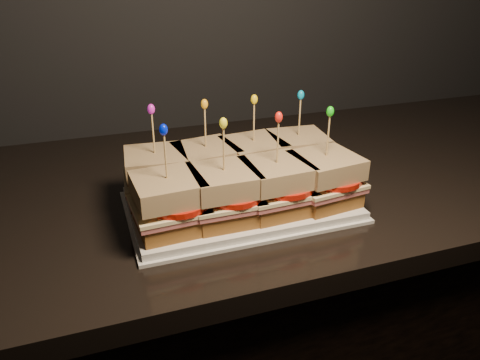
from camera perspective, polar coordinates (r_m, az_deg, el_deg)
name	(u,v)px	position (r m, az deg, el deg)	size (l,w,h in m)	color
cabinet	(227,350)	(1.19, -1.59, -20.05)	(2.35, 0.65, 0.84)	black
granite_slab	(224,187)	(0.93, -1.90, -0.85)	(2.39, 0.69, 0.04)	black
platter	(240,204)	(0.81, 0.00, -2.94)	(0.37, 0.23, 0.02)	white
platter_rim	(240,207)	(0.81, 0.00, -3.31)	(0.38, 0.24, 0.01)	white
sandwich_0_bread_bot	(158,191)	(0.82, -9.97, -1.30)	(0.10, 0.10, 0.03)	brown
sandwich_0_ham	(157,182)	(0.81, -10.06, -0.19)	(0.11, 0.10, 0.01)	#BE5659
sandwich_0_cheese	(157,178)	(0.81, -10.10, 0.26)	(0.11, 0.11, 0.01)	#FEE9AA
sandwich_0_tomato	(164,174)	(0.80, -9.22, 0.70)	(0.10, 0.10, 0.01)	red
sandwich_0_bread_top	(156,162)	(0.80, -10.25, 2.15)	(0.10, 0.10, 0.03)	brown
sandwich_0_pick	(153,136)	(0.78, -10.52, 5.32)	(0.00, 0.00, 0.09)	tan
sandwich_0_frill	(151,109)	(0.77, -10.78, 8.49)	(0.01, 0.01, 0.02)	#CC1CB8
sandwich_1_bread_bot	(207,183)	(0.83, -4.04, -0.43)	(0.10, 0.10, 0.03)	brown
sandwich_1_ham	(207,175)	(0.83, -4.07, 0.67)	(0.11, 0.10, 0.01)	#BE5659
sandwich_1_cheese	(207,171)	(0.82, -4.09, 1.11)	(0.11, 0.11, 0.01)	#FEE9AA
sandwich_1_tomato	(214,167)	(0.82, -3.18, 1.54)	(0.10, 0.10, 0.01)	red
sandwich_1_bread_top	(206,156)	(0.81, -4.15, 2.97)	(0.10, 0.10, 0.03)	brown
sandwich_1_pick	(205,130)	(0.80, -4.25, 6.10)	(0.00, 0.00, 0.09)	tan
sandwich_1_frill	(204,104)	(0.78, -4.36, 9.22)	(0.01, 0.01, 0.02)	orange
sandwich_2_bread_bot	(253,177)	(0.86, 1.62, 0.41)	(0.10, 0.10, 0.03)	brown
sandwich_2_ham	(253,168)	(0.85, 1.64, 1.48)	(0.11, 0.10, 0.01)	#BE5659
sandwich_2_cheese	(253,164)	(0.85, 1.64, 1.91)	(0.11, 0.11, 0.01)	#FEE9AA
sandwich_2_tomato	(261,161)	(0.84, 2.55, 2.33)	(0.10, 0.10, 0.01)	red
sandwich_2_bread_top	(254,150)	(0.84, 1.67, 3.73)	(0.10, 0.10, 0.03)	brown
sandwich_2_pick	(254,125)	(0.82, 1.71, 6.78)	(0.00, 0.00, 0.09)	tan
sandwich_2_frill	(254,99)	(0.81, 1.75, 9.81)	(0.01, 0.01, 0.02)	yellow
sandwich_3_bread_bot	(297,170)	(0.89, 6.92, 1.18)	(0.10, 0.10, 0.03)	brown
sandwich_3_ham	(297,162)	(0.88, 6.98, 2.22)	(0.11, 0.10, 0.01)	#BE5659
sandwich_3_cheese	(297,158)	(0.88, 7.00, 2.64)	(0.11, 0.11, 0.01)	#FEE9AA
sandwich_3_tomato	(305,155)	(0.88, 7.90, 3.04)	(0.10, 0.10, 0.01)	red
sandwich_3_bread_top	(298,144)	(0.87, 7.10, 4.40)	(0.10, 0.10, 0.03)	brown
sandwich_3_pick	(300,119)	(0.85, 7.27, 7.34)	(0.00, 0.00, 0.09)	tan
sandwich_3_frill	(301,95)	(0.84, 7.43, 10.25)	(0.01, 0.01, 0.02)	#0589B3
sandwich_4_bread_bot	(170,220)	(0.73, -8.52, -4.80)	(0.10, 0.10, 0.03)	brown
sandwich_4_ham	(169,210)	(0.72, -8.60, -3.59)	(0.11, 0.10, 0.01)	#BE5659
sandwich_4_cheese	(169,206)	(0.71, -8.64, -3.10)	(0.11, 0.11, 0.01)	#FEE9AA
sandwich_4_tomato	(177,202)	(0.71, -7.63, -2.64)	(0.10, 0.10, 0.01)	red
sandwich_4_bread_top	(168,188)	(0.70, -8.79, -1.02)	(0.10, 0.10, 0.03)	brown
sandwich_4_pick	(166,159)	(0.68, -9.05, 2.52)	(0.00, 0.00, 0.09)	tan
sandwich_4_frill	(163,130)	(0.67, -9.31, 6.09)	(0.01, 0.01, 0.02)	#0314D5
sandwich_5_bread_bot	(225,211)	(0.74, -1.87, -3.74)	(0.10, 0.10, 0.03)	brown
sandwich_5_ham	(225,201)	(0.74, -1.89, -2.54)	(0.11, 0.10, 0.01)	#BE5659
sandwich_5_cheese	(225,197)	(0.73, -1.90, -2.06)	(0.11, 0.11, 0.01)	#FEE9AA
sandwich_5_tomato	(233,193)	(0.73, -0.86, -1.60)	(0.10, 0.10, 0.01)	red
sandwich_5_bread_top	(224,180)	(0.72, -1.93, -0.01)	(0.10, 0.10, 0.03)	brown
sandwich_5_pick	(224,152)	(0.70, -1.99, 3.46)	(0.00, 0.00, 0.09)	tan
sandwich_5_frill	(223,123)	(0.69, -2.04, 6.95)	(0.01, 0.01, 0.02)	yellow
sandwich_6_bread_bot	(276,202)	(0.77, 4.37, -2.69)	(0.10, 0.10, 0.03)	brown
sandwich_6_ham	(276,192)	(0.76, 4.41, -1.53)	(0.11, 0.10, 0.01)	#BE5659
sandwich_6_cheese	(276,189)	(0.76, 4.43, -1.06)	(0.11, 0.11, 0.01)	#FEE9AA
sandwich_6_tomato	(285,185)	(0.76, 5.46, -0.61)	(0.10, 0.10, 0.01)	red
sandwich_6_bread_top	(277,172)	(0.75, 4.50, 0.93)	(0.10, 0.10, 0.03)	brown
sandwich_6_pick	(278,145)	(0.73, 4.63, 4.29)	(0.00, 0.00, 0.09)	tan
sandwich_6_frill	(279,117)	(0.71, 4.75, 7.66)	(0.01, 0.01, 0.02)	red
sandwich_7_bread_bot	(323,194)	(0.81, 10.11, -1.70)	(0.10, 0.10, 0.03)	brown
sandwich_7_ham	(324,185)	(0.80, 10.20, -0.58)	(0.11, 0.10, 0.01)	#BE5659
sandwich_7_cheese	(324,181)	(0.80, 10.24, -0.13)	(0.11, 0.11, 0.01)	#FEE9AA
sandwich_7_tomato	(333,177)	(0.79, 11.25, 0.31)	(0.10, 0.10, 0.01)	red
sandwich_7_bread_top	(326,165)	(0.78, 10.40, 1.78)	(0.10, 0.10, 0.03)	brown
sandwich_7_pick	(328,138)	(0.77, 10.67, 5.00)	(0.00, 0.00, 0.09)	tan
sandwich_7_frill	(330,111)	(0.75, 10.95, 8.21)	(0.01, 0.01, 0.02)	#16BD12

